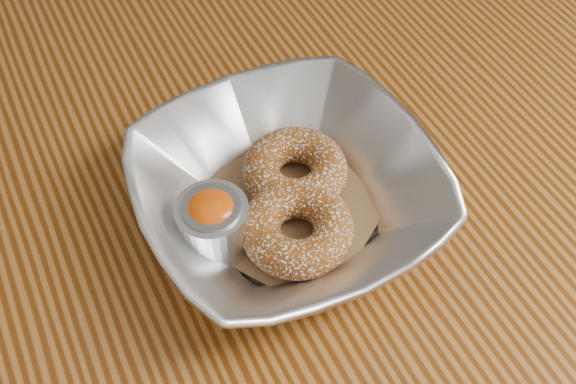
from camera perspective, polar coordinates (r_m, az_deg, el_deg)
name	(u,v)px	position (r m, az deg, el deg)	size (l,w,h in m)	color
table	(370,215)	(0.70, 6.94, -1.96)	(1.20, 0.80, 0.75)	brown
serving_bowl	(288,192)	(0.55, 0.00, -0.01)	(0.24, 0.24, 0.06)	silver
parchment	(288,207)	(0.57, 0.00, -1.30)	(0.14, 0.14, 0.00)	brown
donut_back	(295,170)	(0.57, 0.61, 1.85)	(0.09, 0.09, 0.03)	brown
donut_front	(297,229)	(0.53, 0.77, -3.12)	(0.09, 0.09, 0.03)	brown
ramekin	(213,222)	(0.53, -6.34, -2.58)	(0.06, 0.06, 0.05)	silver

